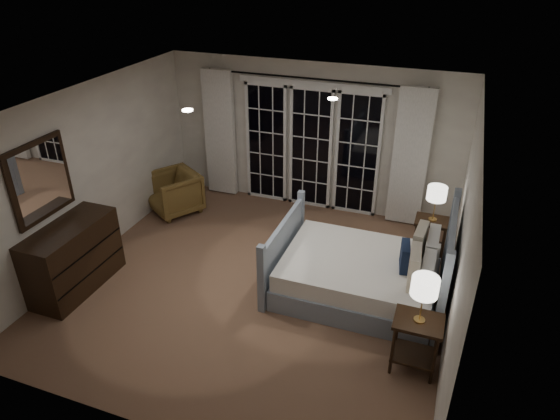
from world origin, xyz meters
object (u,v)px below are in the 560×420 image
(dresser, at_px, (73,257))
(armchair, at_px, (174,192))
(nightstand_left, at_px, (416,337))
(lamp_left, at_px, (425,287))
(nightstand_right, at_px, (430,233))
(bed, at_px, (364,274))
(lamp_right, at_px, (437,194))

(dresser, bearing_deg, armchair, 86.81)
(nightstand_left, height_order, lamp_left, lamp_left)
(lamp_left, height_order, armchair, lamp_left)
(nightstand_right, bearing_deg, lamp_left, -88.47)
(bed, xyz_separation_m, nightstand_left, (0.79, -1.11, 0.12))
(armchair, relative_size, dresser, 0.60)
(bed, distance_m, armchair, 3.71)
(nightstand_right, xyz_separation_m, lamp_right, (0.00, -0.00, 0.63))
(lamp_left, bearing_deg, bed, 125.42)
(nightstand_right, relative_size, dresser, 0.47)
(nightstand_right, height_order, dresser, dresser)
(lamp_right, bearing_deg, dresser, -151.45)
(nightstand_right, height_order, lamp_right, lamp_right)
(bed, relative_size, nightstand_right, 3.50)
(lamp_right, relative_size, armchair, 0.67)
(nightstand_left, bearing_deg, nightstand_right, 91.53)
(nightstand_left, distance_m, nightstand_right, 2.32)
(lamp_left, bearing_deg, dresser, -179.29)
(nightstand_right, xyz_separation_m, lamp_left, (0.06, -2.32, 0.69))
(lamp_left, relative_size, dresser, 0.41)
(nightstand_left, bearing_deg, armchair, 152.15)
(nightstand_left, xyz_separation_m, armchair, (-4.30, 2.27, -0.08))
(armchair, bearing_deg, dresser, -60.13)
(nightstand_left, relative_size, dresser, 0.50)
(lamp_right, height_order, armchair, lamp_right)
(bed, xyz_separation_m, lamp_left, (0.79, -1.11, 0.78))
(dresser, bearing_deg, nightstand_left, 0.71)
(lamp_left, distance_m, dresser, 4.48)
(nightstand_right, distance_m, lamp_left, 2.42)
(armchair, bearing_deg, nightstand_left, 5.21)
(bed, height_order, nightstand_left, bed)
(lamp_left, bearing_deg, nightstand_right, 91.53)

